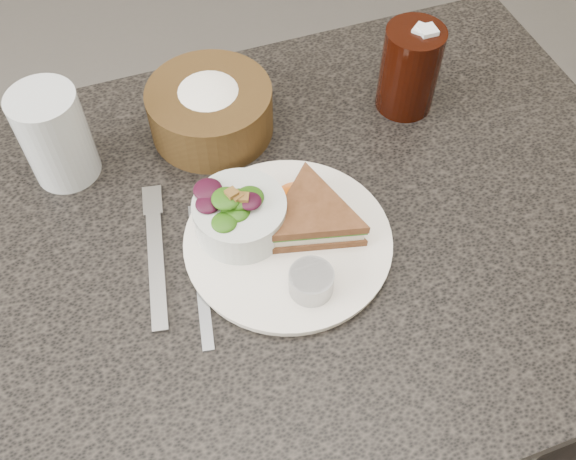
{
  "coord_description": "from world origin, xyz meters",
  "views": [
    {
      "loc": [
        -0.16,
        -0.45,
        1.41
      ],
      "look_at": [
        -0.01,
        -0.02,
        0.78
      ],
      "focal_mm": 40.0,
      "sensor_mm": 36.0,
      "label": 1
    }
  ],
  "objects_px": {
    "dinner_plate": "(288,242)",
    "cola_glass": "(410,66)",
    "dressing_ramekin": "(311,282)",
    "water_glass": "(55,136)",
    "dining_table": "(287,353)",
    "salad_bowl": "(240,211)",
    "bread_basket": "(210,104)",
    "sandwich": "(312,217)"
  },
  "relations": [
    {
      "from": "dinner_plate",
      "to": "salad_bowl",
      "type": "height_order",
      "value": "salad_bowl"
    },
    {
      "from": "dining_table",
      "to": "bread_basket",
      "type": "height_order",
      "value": "bread_basket"
    },
    {
      "from": "salad_bowl",
      "to": "cola_glass",
      "type": "distance_m",
      "value": 0.33
    },
    {
      "from": "sandwich",
      "to": "cola_glass",
      "type": "bearing_deg",
      "value": 52.92
    },
    {
      "from": "sandwich",
      "to": "salad_bowl",
      "type": "height_order",
      "value": "salad_bowl"
    },
    {
      "from": "bread_basket",
      "to": "dinner_plate",
      "type": "bearing_deg",
      "value": -81.45
    },
    {
      "from": "dining_table",
      "to": "bread_basket",
      "type": "distance_m",
      "value": 0.47
    },
    {
      "from": "water_glass",
      "to": "cola_glass",
      "type": "bearing_deg",
      "value": -4.28
    },
    {
      "from": "water_glass",
      "to": "dressing_ramekin",
      "type": "bearing_deg",
      "value": -50.5
    },
    {
      "from": "salad_bowl",
      "to": "dressing_ramekin",
      "type": "xyz_separation_m",
      "value": [
        0.05,
        -0.11,
        -0.02
      ]
    },
    {
      "from": "dining_table",
      "to": "cola_glass",
      "type": "height_order",
      "value": "cola_glass"
    },
    {
      "from": "dining_table",
      "to": "dressing_ramekin",
      "type": "bearing_deg",
      "value": -93.68
    },
    {
      "from": "bread_basket",
      "to": "water_glass",
      "type": "height_order",
      "value": "water_glass"
    },
    {
      "from": "dining_table",
      "to": "dinner_plate",
      "type": "bearing_deg",
      "value": -107.67
    },
    {
      "from": "salad_bowl",
      "to": "bread_basket",
      "type": "height_order",
      "value": "bread_basket"
    },
    {
      "from": "bread_basket",
      "to": "dressing_ramekin",
      "type": "bearing_deg",
      "value": -83.37
    },
    {
      "from": "water_glass",
      "to": "dinner_plate",
      "type": "bearing_deg",
      "value": -42.05
    },
    {
      "from": "dining_table",
      "to": "salad_bowl",
      "type": "bearing_deg",
      "value": 167.55
    },
    {
      "from": "dining_table",
      "to": "dinner_plate",
      "type": "xyz_separation_m",
      "value": [
        -0.01,
        -0.02,
        0.38
      ]
    },
    {
      "from": "dining_table",
      "to": "cola_glass",
      "type": "relative_size",
      "value": 7.15
    },
    {
      "from": "dining_table",
      "to": "dinner_plate",
      "type": "distance_m",
      "value": 0.38
    },
    {
      "from": "dinner_plate",
      "to": "dressing_ramekin",
      "type": "bearing_deg",
      "value": -89.11
    },
    {
      "from": "dining_table",
      "to": "water_glass",
      "type": "distance_m",
      "value": 0.54
    },
    {
      "from": "dressing_ramekin",
      "to": "cola_glass",
      "type": "height_order",
      "value": "cola_glass"
    },
    {
      "from": "sandwich",
      "to": "water_glass",
      "type": "xyz_separation_m",
      "value": [
        -0.27,
        0.21,
        0.03
      ]
    },
    {
      "from": "sandwich",
      "to": "cola_glass",
      "type": "height_order",
      "value": "cola_glass"
    },
    {
      "from": "salad_bowl",
      "to": "dressing_ramekin",
      "type": "height_order",
      "value": "salad_bowl"
    },
    {
      "from": "cola_glass",
      "to": "water_glass",
      "type": "height_order",
      "value": "cola_glass"
    },
    {
      "from": "dinner_plate",
      "to": "salad_bowl",
      "type": "distance_m",
      "value": 0.07
    },
    {
      "from": "sandwich",
      "to": "water_glass",
      "type": "height_order",
      "value": "water_glass"
    },
    {
      "from": "bread_basket",
      "to": "cola_glass",
      "type": "xyz_separation_m",
      "value": [
        0.28,
        -0.04,
        0.02
      ]
    },
    {
      "from": "sandwich",
      "to": "dinner_plate",
      "type": "bearing_deg",
      "value": -153.43
    },
    {
      "from": "dining_table",
      "to": "sandwich",
      "type": "height_order",
      "value": "sandwich"
    },
    {
      "from": "sandwich",
      "to": "dressing_ramekin",
      "type": "xyz_separation_m",
      "value": [
        -0.03,
        -0.08,
        -0.0
      ]
    },
    {
      "from": "salad_bowl",
      "to": "dressing_ramekin",
      "type": "distance_m",
      "value": 0.12
    },
    {
      "from": "sandwich",
      "to": "cola_glass",
      "type": "relative_size",
      "value": 1.05
    },
    {
      "from": "dressing_ramekin",
      "to": "water_glass",
      "type": "relative_size",
      "value": 0.4
    },
    {
      "from": "dressing_ramekin",
      "to": "sandwich",
      "type": "bearing_deg",
      "value": 68.48
    },
    {
      "from": "cola_glass",
      "to": "water_glass",
      "type": "xyz_separation_m",
      "value": [
        -0.48,
        0.04,
        -0.0
      ]
    },
    {
      "from": "dinner_plate",
      "to": "cola_glass",
      "type": "distance_m",
      "value": 0.31
    },
    {
      "from": "salad_bowl",
      "to": "dinner_plate",
      "type": "bearing_deg",
      "value": -36.49
    },
    {
      "from": "dining_table",
      "to": "salad_bowl",
      "type": "height_order",
      "value": "salad_bowl"
    }
  ]
}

